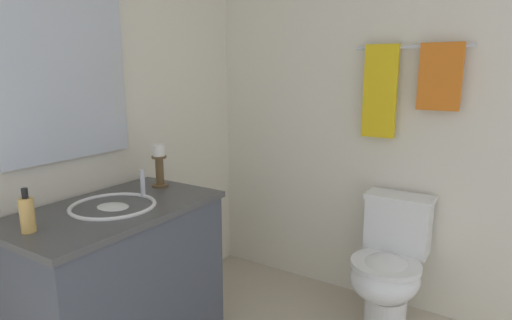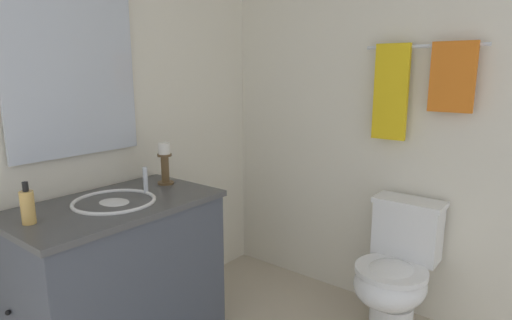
{
  "view_description": "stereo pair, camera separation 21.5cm",
  "coord_description": "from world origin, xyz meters",
  "px_view_note": "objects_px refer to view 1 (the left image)",
  "views": [
    {
      "loc": [
        0.67,
        -1.27,
        1.47
      ],
      "look_at": [
        -0.46,
        0.51,
        1.02
      ],
      "focal_mm": 29.81,
      "sensor_mm": 36.0,
      "label": 1
    },
    {
      "loc": [
        0.84,
        -1.14,
        1.47
      ],
      "look_at": [
        -0.46,
        0.51,
        1.02
      ],
      "focal_mm": 29.81,
      "sensor_mm": 36.0,
      "label": 2
    }
  ],
  "objects_px": {
    "soap_bottle": "(27,214)",
    "toilet": "(389,265)",
    "vanity_cabinet": "(119,288)",
    "towel_center": "(440,77)",
    "sink_basin": "(114,214)",
    "candle_holder_tall": "(159,165)",
    "mirror": "(64,66)",
    "towel_bar": "(412,47)",
    "towel_near_vanity": "(380,92)"
  },
  "relations": [
    {
      "from": "soap_bottle",
      "to": "toilet",
      "type": "bearing_deg",
      "value": 54.59
    },
    {
      "from": "soap_bottle",
      "to": "sink_basin",
      "type": "bearing_deg",
      "value": 86.74
    },
    {
      "from": "candle_holder_tall",
      "to": "toilet",
      "type": "xyz_separation_m",
      "value": [
        1.09,
        0.7,
        -0.6
      ]
    },
    {
      "from": "toilet",
      "to": "candle_holder_tall",
      "type": "bearing_deg",
      "value": -147.29
    },
    {
      "from": "vanity_cabinet",
      "to": "sink_basin",
      "type": "height_order",
      "value": "sink_basin"
    },
    {
      "from": "vanity_cabinet",
      "to": "sink_basin",
      "type": "distance_m",
      "value": 0.38
    },
    {
      "from": "toilet",
      "to": "sink_basin",
      "type": "bearing_deg",
      "value": -133.5
    },
    {
      "from": "soap_bottle",
      "to": "towel_bar",
      "type": "relative_size",
      "value": 0.28
    },
    {
      "from": "towel_bar",
      "to": "towel_near_vanity",
      "type": "height_order",
      "value": "towel_near_vanity"
    },
    {
      "from": "towel_center",
      "to": "sink_basin",
      "type": "bearing_deg",
      "value": -132.51
    },
    {
      "from": "sink_basin",
      "to": "mirror",
      "type": "height_order",
      "value": "mirror"
    },
    {
      "from": "candle_holder_tall",
      "to": "towel_center",
      "type": "xyz_separation_m",
      "value": [
        1.24,
        0.9,
        0.47
      ]
    },
    {
      "from": "sink_basin",
      "to": "candle_holder_tall",
      "type": "distance_m",
      "value": 0.41
    },
    {
      "from": "towel_near_vanity",
      "to": "sink_basin",
      "type": "bearing_deg",
      "value": -123.6
    },
    {
      "from": "towel_near_vanity",
      "to": "towel_center",
      "type": "height_order",
      "value": "same"
    },
    {
      "from": "mirror",
      "to": "vanity_cabinet",
      "type": "bearing_deg",
      "value": -0.01
    },
    {
      "from": "toilet",
      "to": "towel_near_vanity",
      "type": "distance_m",
      "value": 1.01
    },
    {
      "from": "candle_holder_tall",
      "to": "towel_near_vanity",
      "type": "height_order",
      "value": "towel_near_vanity"
    },
    {
      "from": "mirror",
      "to": "towel_near_vanity",
      "type": "height_order",
      "value": "mirror"
    },
    {
      "from": "mirror",
      "to": "towel_bar",
      "type": "relative_size",
      "value": 1.38
    },
    {
      "from": "soap_bottle",
      "to": "candle_holder_tall",
      "type": "bearing_deg",
      "value": 93.41
    },
    {
      "from": "vanity_cabinet",
      "to": "towel_center",
      "type": "bearing_deg",
      "value": 47.51
    },
    {
      "from": "towel_bar",
      "to": "towel_center",
      "type": "distance_m",
      "value": 0.23
    },
    {
      "from": "candle_holder_tall",
      "to": "towel_center",
      "type": "height_order",
      "value": "towel_center"
    },
    {
      "from": "mirror",
      "to": "toilet",
      "type": "height_order",
      "value": "mirror"
    },
    {
      "from": "vanity_cabinet",
      "to": "candle_holder_tall",
      "type": "height_order",
      "value": "candle_holder_tall"
    },
    {
      "from": "toilet",
      "to": "towel_near_vanity",
      "type": "relative_size",
      "value": 1.39
    },
    {
      "from": "towel_center",
      "to": "soap_bottle",
      "type": "bearing_deg",
      "value": -125.59
    },
    {
      "from": "sink_basin",
      "to": "soap_bottle",
      "type": "bearing_deg",
      "value": -93.26
    },
    {
      "from": "mirror",
      "to": "candle_holder_tall",
      "type": "xyz_separation_m",
      "value": [
        0.21,
        0.38,
        -0.52
      ]
    },
    {
      "from": "vanity_cabinet",
      "to": "candle_holder_tall",
      "type": "xyz_separation_m",
      "value": [
        -0.07,
        0.38,
        0.54
      ]
    },
    {
      "from": "towel_bar",
      "to": "towel_center",
      "type": "relative_size",
      "value": 1.77
    },
    {
      "from": "toilet",
      "to": "towel_center",
      "type": "bearing_deg",
      "value": 53.21
    },
    {
      "from": "sink_basin",
      "to": "towel_near_vanity",
      "type": "bearing_deg",
      "value": 56.4
    },
    {
      "from": "towel_center",
      "to": "toilet",
      "type": "bearing_deg",
      "value": -126.79
    },
    {
      "from": "mirror",
      "to": "towel_near_vanity",
      "type": "distance_m",
      "value": 1.71
    },
    {
      "from": "sink_basin",
      "to": "towel_near_vanity",
      "type": "relative_size",
      "value": 0.74
    },
    {
      "from": "mirror",
      "to": "toilet",
      "type": "xyz_separation_m",
      "value": [
        1.3,
        1.08,
        -1.12
      ]
    },
    {
      "from": "towel_near_vanity",
      "to": "towel_center",
      "type": "distance_m",
      "value": 0.33
    },
    {
      "from": "toilet",
      "to": "towel_near_vanity",
      "type": "bearing_deg",
      "value": 129.77
    },
    {
      "from": "sink_basin",
      "to": "candle_holder_tall",
      "type": "xyz_separation_m",
      "value": [
        -0.07,
        0.38,
        0.16
      ]
    },
    {
      "from": "soap_bottle",
      "to": "toilet",
      "type": "height_order",
      "value": "soap_bottle"
    },
    {
      "from": "towel_near_vanity",
      "to": "towel_center",
      "type": "relative_size",
      "value": 1.48
    },
    {
      "from": "candle_holder_tall",
      "to": "vanity_cabinet",
      "type": "bearing_deg",
      "value": -79.78
    },
    {
      "from": "vanity_cabinet",
      "to": "towel_bar",
      "type": "height_order",
      "value": "towel_bar"
    },
    {
      "from": "candle_holder_tall",
      "to": "toilet",
      "type": "height_order",
      "value": "candle_holder_tall"
    },
    {
      "from": "sink_basin",
      "to": "towel_near_vanity",
      "type": "xyz_separation_m",
      "value": [
        0.85,
        1.28,
        0.54
      ]
    },
    {
      "from": "towel_near_vanity",
      "to": "candle_holder_tall",
      "type": "bearing_deg",
      "value": -135.47
    },
    {
      "from": "candle_holder_tall",
      "to": "towel_near_vanity",
      "type": "relative_size",
      "value": 0.43
    },
    {
      "from": "mirror",
      "to": "towel_near_vanity",
      "type": "relative_size",
      "value": 1.64
    }
  ]
}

